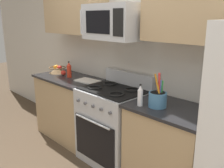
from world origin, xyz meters
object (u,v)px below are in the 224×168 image
Objects in this scene: apple_loose at (63,73)px; bottle_hot_sauce at (69,70)px; fruit_basket at (57,69)px; cutting_board at (88,81)px; utensil_crock at (158,99)px; bottle_vinegar at (140,96)px; microwave at (115,22)px; range_oven at (113,125)px.

bottle_hot_sauce is (0.16, -0.01, 0.07)m from apple_loose.
fruit_basket is 0.74m from cutting_board.
cutting_board is at bearing 174.21° from utensil_crock.
microwave is at bearing 160.09° from bottle_vinegar.
apple_loose is at bearing -179.51° from microwave.
apple_loose is (-1.75, 0.09, -0.04)m from utensil_crock.
microwave is at bearing 90.10° from range_oven.
bottle_hot_sauce reaches higher than apple_loose.
bottle_vinegar reaches higher than fruit_basket.
apple_loose is at bearing 173.29° from bottle_vinegar.
microwave is at bearing 171.41° from utensil_crock.
microwave is 2.65× the size of fruit_basket.
utensil_crock is (0.69, -0.10, -0.69)m from microwave.
apple_loose reaches higher than cutting_board.
range_oven reaches higher than fruit_basket.
microwave is at bearing 0.49° from apple_loose.
utensil_crock is 1.23m from cutting_board.
fruit_basket is 1.20× the size of bottle_vinegar.
range_oven is 5.07× the size of bottle_vinegar.
microwave reaches higher than bottle_vinegar.
bottle_hot_sauce is 1.06× the size of bottle_vinegar.
fruit_basket is (-1.27, 0.02, -0.72)m from microwave.
microwave is 1.47m from fruit_basket.
fruit_basket is at bearing -179.99° from cutting_board.
utensil_crock is (0.69, -0.08, 0.52)m from range_oven.
bottle_vinegar reaches higher than range_oven.
cutting_board is at bearing 6.00° from bottle_hot_sauce.
bottle_hot_sauce reaches higher than range_oven.
apple_loose is 0.33× the size of bottle_hot_sauce.
cutting_board is 1.11m from bottle_vinegar.
apple_loose is at bearing -8.15° from fruit_basket.
bottle_hot_sauce is (0.37, -0.04, 0.05)m from fruit_basket.
utensil_crock is at bearing 35.49° from bottle_vinegar.
microwave is 0.98m from utensil_crock.
range_oven is 0.79m from bottle_vinegar.
bottle_vinegar is at bearing -19.91° from microwave.
fruit_basket is at bearing 176.38° from utensil_crock.
microwave reaches higher than fruit_basket.
range_oven is at bearing -0.89° from apple_loose.
range_oven is 3.25× the size of utensil_crock.
microwave is 9.19× the size of apple_loose.
cutting_board is at bearing 175.07° from range_oven.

